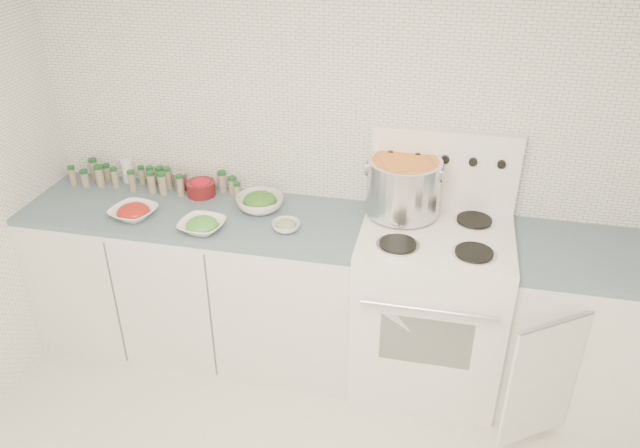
{
  "coord_description": "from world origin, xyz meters",
  "views": [
    {
      "loc": [
        0.48,
        -1.57,
        2.51
      ],
      "look_at": [
        -0.11,
        1.14,
        0.93
      ],
      "focal_mm": 35.0,
      "sensor_mm": 36.0,
      "label": 1
    }
  ],
  "objects_px": {
    "stock_pot": "(404,184)",
    "bowl_snowpea": "(202,225)",
    "stove": "(430,302)",
    "bowl_tomato": "(133,212)"
  },
  "relations": [
    {
      "from": "stock_pot",
      "to": "bowl_snowpea",
      "type": "xyz_separation_m",
      "value": [
        -0.98,
        -0.34,
        -0.17
      ]
    },
    {
      "from": "stock_pot",
      "to": "bowl_tomato",
      "type": "bearing_deg",
      "value": -168.31
    },
    {
      "from": "stove",
      "to": "stock_pot",
      "type": "bearing_deg",
      "value": 141.56
    },
    {
      "from": "stove",
      "to": "bowl_tomato",
      "type": "height_order",
      "value": "stove"
    },
    {
      "from": "stove",
      "to": "stock_pot",
      "type": "distance_m",
      "value": 0.65
    },
    {
      "from": "bowl_snowpea",
      "to": "stock_pot",
      "type": "bearing_deg",
      "value": 19.18
    },
    {
      "from": "stock_pot",
      "to": "bowl_snowpea",
      "type": "height_order",
      "value": "stock_pot"
    },
    {
      "from": "stove",
      "to": "bowl_snowpea",
      "type": "relative_size",
      "value": 5.46
    },
    {
      "from": "stove",
      "to": "stock_pot",
      "type": "xyz_separation_m",
      "value": [
        -0.19,
        0.15,
        0.61
      ]
    },
    {
      "from": "stock_pot",
      "to": "bowl_tomato",
      "type": "height_order",
      "value": "stock_pot"
    }
  ]
}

